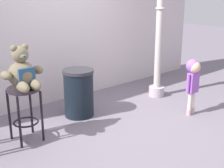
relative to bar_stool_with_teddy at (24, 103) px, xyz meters
name	(u,v)px	position (x,y,z in m)	size (l,w,h in m)	color
ground_plane	(128,128)	(1.28, -0.63, -0.54)	(24.00, 24.00, 0.00)	slate
building_wall	(57,6)	(1.28, 1.20, 1.12)	(6.84, 0.30, 3.32)	silver
bar_stool_with_teddy	(24,103)	(0.00, 0.00, 0.00)	(0.42, 0.42, 0.74)	#282127
teddy_bear	(23,73)	(0.00, -0.03, 0.41)	(0.54, 0.49, 0.56)	#6E634A
child_walking	(193,75)	(2.41, -0.90, 0.13)	(0.29, 0.23, 0.91)	#C39DA0
trash_bin	(79,93)	(1.02, 0.24, -0.15)	(0.49, 0.49, 0.76)	black
lamppost	(159,38)	(2.68, 0.07, 0.57)	(0.29, 0.29, 2.80)	#AD9EA7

